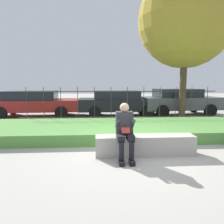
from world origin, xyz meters
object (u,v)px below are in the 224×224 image
(car_parked_center, at_px, (119,102))
(tree_behind_fence, at_px, (186,20))
(car_parked_right, at_px, (179,101))
(stone_bench, at_px, (145,146))
(car_parked_left, at_px, (34,103))
(person_seated_reader, at_px, (125,129))

(car_parked_center, relative_size, tree_behind_fence, 0.62)
(car_parked_right, bearing_deg, car_parked_center, 177.33)
(stone_bench, relative_size, car_parked_right, 0.56)
(car_parked_center, distance_m, tree_behind_fence, 4.96)
(car_parked_center, bearing_deg, car_parked_left, 178.65)
(car_parked_center, xyz_separation_m, car_parked_right, (3.25, 0.09, 0.05))
(stone_bench, distance_m, person_seated_reader, 0.76)
(car_parked_left, relative_size, car_parked_right, 1.08)
(stone_bench, xyz_separation_m, tree_behind_fence, (2.90, 5.09, 4.33))
(stone_bench, relative_size, tree_behind_fence, 0.35)
(car_parked_right, bearing_deg, stone_bench, -121.17)
(person_seated_reader, height_order, car_parked_right, car_parked_right)
(person_seated_reader, distance_m, tree_behind_fence, 7.42)
(stone_bench, bearing_deg, person_seated_reader, -153.40)
(car_parked_left, bearing_deg, car_parked_right, -2.10)
(car_parked_left, height_order, car_parked_right, car_parked_right)
(person_seated_reader, bearing_deg, car_parked_center, 85.48)
(person_seated_reader, distance_m, car_parked_right, 7.64)
(car_parked_right, xyz_separation_m, tree_behind_fence, (-0.34, -1.30, 3.79))
(person_seated_reader, distance_m, car_parked_left, 7.63)
(car_parked_right, bearing_deg, car_parked_left, 176.08)
(car_parked_center, height_order, tree_behind_fence, tree_behind_fence)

